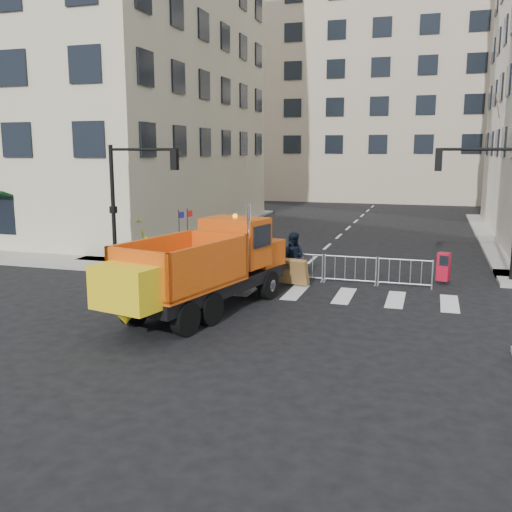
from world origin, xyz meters
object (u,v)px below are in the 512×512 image
(plow_truck, at_px, (203,266))
(worker, at_px, (135,235))
(cop_c, at_px, (263,264))
(cop_b, at_px, (293,258))
(newspaper_box, at_px, (444,267))
(cop_a, at_px, (291,261))

(plow_truck, bearing_deg, worker, 54.24)
(cop_c, distance_m, worker, 8.58)
(plow_truck, relative_size, cop_c, 4.92)
(cop_b, relative_size, newspaper_box, 1.83)
(cop_b, relative_size, cop_c, 1.07)
(cop_a, bearing_deg, newspaper_box, 162.00)
(newspaper_box, bearing_deg, cop_b, -149.88)
(cop_a, relative_size, newspaper_box, 1.60)
(cop_a, relative_size, cop_b, 0.87)
(plow_truck, xyz_separation_m, cop_b, (1.73, 5.01, -0.53))
(plow_truck, distance_m, newspaper_box, 9.89)
(plow_truck, relative_size, worker, 4.68)
(cop_a, relative_size, worker, 0.89)
(cop_a, distance_m, cop_c, 1.48)
(plow_truck, distance_m, cop_a, 5.32)
(cop_c, distance_m, newspaper_box, 7.09)
(cop_b, bearing_deg, cop_c, 55.96)
(cop_a, height_order, cop_c, cop_c)
(plow_truck, distance_m, worker, 10.26)
(plow_truck, bearing_deg, cop_c, 0.16)
(worker, bearing_deg, cop_c, -56.88)
(plow_truck, height_order, cop_a, plow_truck)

